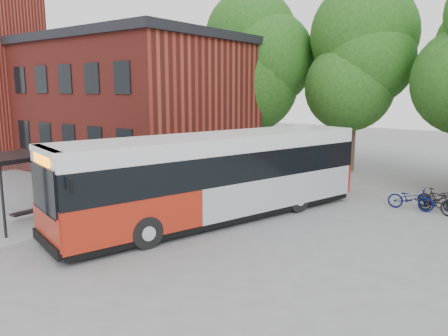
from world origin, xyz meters
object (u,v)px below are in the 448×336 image
Objects in this scene: bus_shelter at (50,186)px; bicycle_2 at (439,198)px; city_bus at (218,177)px; bicycle_0 at (411,199)px; bicycle_1 at (436,201)px.

bus_shelter is 16.60m from bicycle_2.
city_bus is 7.13× the size of bicycle_0.
bus_shelter is 0.51× the size of city_bus.
bicycle_0 is 1.33m from bicycle_2.
city_bus is at bearing 141.15° from bicycle_2.
bicycle_1 is at bearing -89.51° from bicycle_0.
bicycle_1 is (1.03, 0.07, 0.03)m from bicycle_0.
bicycle_1 is at bearing 57.58° from city_bus.
city_bus reaches higher than bicycle_1.
bus_shelter reaches higher than bicycle_0.
city_bus is at bearing 132.90° from bicycle_0.
bicycle_2 is at bearing 42.98° from bus_shelter.
bicycle_1 is (12.17, 10.47, -0.92)m from bus_shelter.
bicycle_1 reaches higher than bicycle_0.
bicycle_2 is (0.98, 0.89, -0.02)m from bicycle_0.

